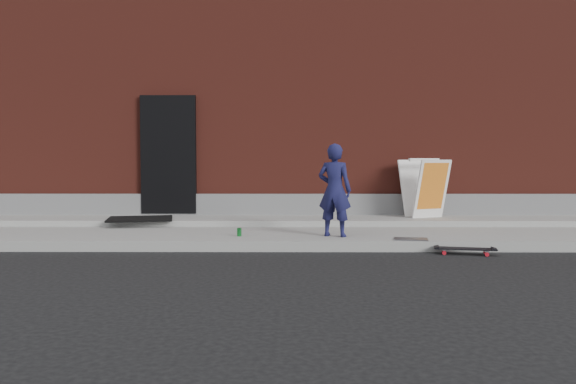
{
  "coord_description": "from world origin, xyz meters",
  "views": [
    {
      "loc": [
        -0.25,
        -7.77,
        1.25
      ],
      "look_at": [
        -0.3,
        0.8,
        0.8
      ],
      "focal_mm": 35.0,
      "sensor_mm": 36.0,
      "label": 1
    }
  ],
  "objects_px": {
    "child": "(335,190)",
    "pizza_sign": "(425,188)",
    "skateboard": "(465,249)",
    "soda_can": "(239,232)"
  },
  "relations": [
    {
      "from": "child",
      "to": "soda_can",
      "type": "relative_size",
      "value": 11.17
    },
    {
      "from": "pizza_sign",
      "to": "child",
      "type": "bearing_deg",
      "value": -132.69
    },
    {
      "from": "child",
      "to": "pizza_sign",
      "type": "height_order",
      "value": "child"
    },
    {
      "from": "child",
      "to": "skateboard",
      "type": "height_order",
      "value": "child"
    },
    {
      "from": "skateboard",
      "to": "soda_can",
      "type": "height_order",
      "value": "soda_can"
    },
    {
      "from": "skateboard",
      "to": "soda_can",
      "type": "distance_m",
      "value": 3.23
    },
    {
      "from": "skateboard",
      "to": "pizza_sign",
      "type": "height_order",
      "value": "pizza_sign"
    },
    {
      "from": "skateboard",
      "to": "soda_can",
      "type": "bearing_deg",
      "value": 166.5
    },
    {
      "from": "child",
      "to": "skateboard",
      "type": "bearing_deg",
      "value": 177.0
    },
    {
      "from": "skateboard",
      "to": "soda_can",
      "type": "xyz_separation_m",
      "value": [
        -3.13,
        0.75,
        0.14
      ]
    }
  ]
}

